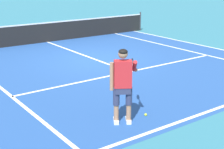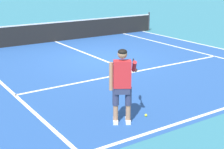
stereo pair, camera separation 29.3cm
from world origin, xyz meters
name	(u,v)px [view 1 (the left image)]	position (x,y,z in m)	size (l,w,h in m)	color
ground_plane	(95,60)	(0.00, 0.00, 0.00)	(80.00, 80.00, 0.00)	teal
court_inner_surface	(107,64)	(0.00, -0.83, 0.00)	(10.98, 10.63, 0.00)	#234C93
line_baseline	(223,106)	(0.00, -5.95, 0.00)	(10.98, 0.10, 0.01)	white
line_service	(129,72)	(0.00, -2.11, 0.00)	(8.23, 0.10, 0.01)	white
line_centre_service	(81,54)	(0.00, 1.09, 0.00)	(0.10, 6.40, 0.01)	white
line_singles_right	(184,50)	(4.12, -0.83, 0.00)	(0.10, 10.23, 0.01)	white
line_doubles_right	(204,46)	(5.49, -0.83, 0.00)	(0.10, 10.23, 0.01)	white
tennis_net	(47,32)	(0.00, 4.29, 0.50)	(11.96, 0.08, 1.07)	#333338
tennis_player	(123,81)	(-2.67, -5.22, 0.99)	(1.06, 0.89, 1.71)	white
tennis_ball_near_feet	(146,115)	(-2.00, -5.24, 0.03)	(0.07, 0.07, 0.07)	#CCE02D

